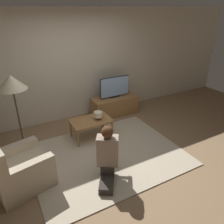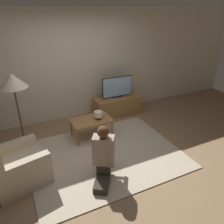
% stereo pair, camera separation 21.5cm
% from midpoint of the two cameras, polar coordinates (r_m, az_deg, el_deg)
% --- Properties ---
extents(ground_plane, '(10.00, 10.00, 0.00)m').
position_cam_midpoint_polar(ground_plane, '(4.31, -0.25, -11.14)').
color(ground_plane, '#896B4C').
extents(wall_back, '(10.00, 0.06, 2.60)m').
position_cam_midpoint_polar(wall_back, '(5.41, -9.24, 11.67)').
color(wall_back, beige).
rests_on(wall_back, ground_plane).
extents(rug, '(2.80, 2.19, 0.02)m').
position_cam_midpoint_polar(rug, '(4.30, -0.26, -11.05)').
color(rug, '#BCAD93').
rests_on(rug, ground_plane).
extents(tv_stand, '(1.21, 0.49, 0.48)m').
position_cam_midpoint_polar(tv_stand, '(5.75, 2.40, 1.67)').
color(tv_stand, olive).
rests_on(tv_stand, ground_plane).
extents(tv, '(0.82, 0.08, 0.54)m').
position_cam_midpoint_polar(tv, '(5.57, 2.48, 6.53)').
color(tv, black).
rests_on(tv, tv_stand).
extents(coffee_table, '(0.85, 0.54, 0.42)m').
position_cam_midpoint_polar(coffee_table, '(4.68, -4.14, -2.48)').
color(coffee_table, olive).
rests_on(coffee_table, ground_plane).
extents(floor_lamp, '(0.51, 0.51, 1.54)m').
position_cam_midpoint_polar(floor_lamp, '(4.24, -23.16, 6.77)').
color(floor_lamp, '#4C4233').
rests_on(floor_lamp, ground_plane).
extents(armchair, '(0.95, 0.91, 0.90)m').
position_cam_midpoint_polar(armchair, '(3.82, -22.18, -13.26)').
color(armchair, '#B7A88E').
rests_on(armchair, ground_plane).
extents(person_kneeling, '(0.65, 0.84, 0.96)m').
position_cam_midpoint_polar(person_kneeling, '(3.54, -0.48, -10.88)').
color(person_kneeling, '#332D28').
rests_on(person_kneeling, rug).
extents(table_lamp, '(0.18, 0.18, 0.17)m').
position_cam_midpoint_polar(table_lamp, '(4.63, -2.30, -0.68)').
color(table_lamp, '#4C3823').
rests_on(table_lamp, coffee_table).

